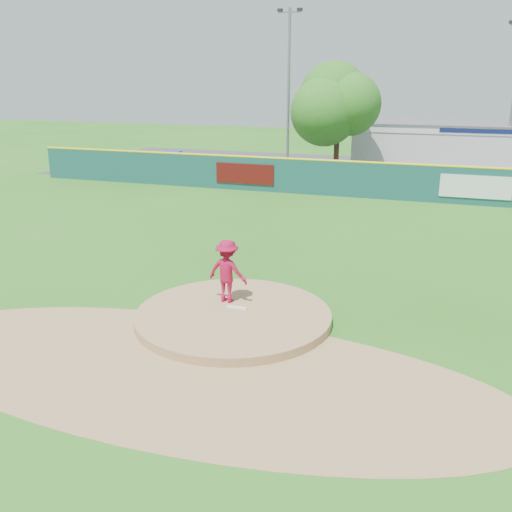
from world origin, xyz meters
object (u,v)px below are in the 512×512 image
(playground_slide, at_px, (174,161))
(deciduous_tree, at_px, (338,107))
(light_pole_left, at_px, (289,83))
(pitcher, at_px, (227,271))
(van, at_px, (475,175))
(pool_building_grp, at_px, (460,144))

(playground_slide, relative_size, deciduous_tree, 0.34)
(playground_slide, bearing_deg, light_pole_left, 25.67)
(deciduous_tree, relative_size, light_pole_left, 0.67)
(deciduous_tree, distance_m, light_pole_left, 4.72)
(playground_slide, height_order, deciduous_tree, deciduous_tree)
(pitcher, height_order, van, pitcher)
(deciduous_tree, bearing_deg, van, -5.91)
(van, relative_size, deciduous_tree, 0.61)
(pitcher, relative_size, playground_slide, 0.75)
(van, bearing_deg, pool_building_grp, -3.89)
(pool_building_grp, height_order, light_pole_left, light_pole_left)
(van, xyz_separation_m, pool_building_grp, (-0.94, 7.92, 1.02))
(playground_slide, bearing_deg, pitcher, -60.11)
(pitcher, bearing_deg, playground_slide, -52.87)
(van, distance_m, deciduous_tree, 9.81)
(playground_slide, bearing_deg, deciduous_tree, 7.91)
(pool_building_grp, bearing_deg, deciduous_tree, -138.84)
(pitcher, height_order, deciduous_tree, deciduous_tree)
(van, relative_size, pool_building_grp, 0.29)
(pitcher, relative_size, deciduous_tree, 0.25)
(pitcher, relative_size, light_pole_left, 0.17)
(playground_slide, bearing_deg, pool_building_grp, 23.79)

